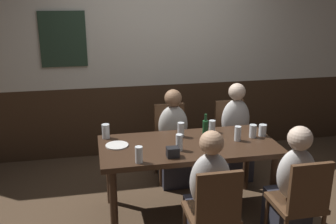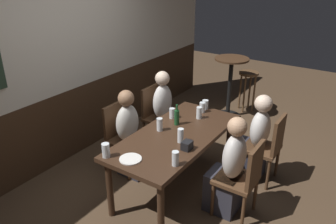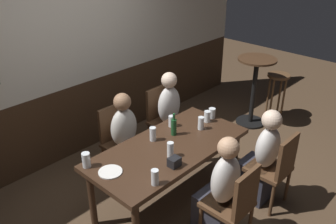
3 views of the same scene
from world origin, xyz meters
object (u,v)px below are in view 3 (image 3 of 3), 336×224
(beer_glass_half, at_px, (201,124))
(bar_stool, at_px, (278,84))
(chair_mid_far, at_px, (118,138))
(person_mid_near, at_px, (220,196))
(chair_right_near, at_px, (275,166))
(person_right_near, at_px, (261,162))
(chair_mid_near, at_px, (235,202))
(chair_right_far, at_px, (163,116))
(dining_table, at_px, (169,153))
(highball_clear, at_px, (86,160))
(person_right_far, at_px, (172,121))
(tumbler_short, at_px, (153,134))
(beer_bottle_green, at_px, (174,127))
(pint_glass_amber, at_px, (212,113))
(condiment_caddy, at_px, (174,162))
(pint_glass_stout, at_px, (155,178))
(beer_glass_tall, at_px, (170,150))
(tumbler_water, at_px, (207,117))
(pint_glass_pale, at_px, (171,122))
(side_bar_table, at_px, (254,86))
(person_mid_far, at_px, (128,145))

(beer_glass_half, height_order, bar_stool, beer_glass_half)
(chair_mid_far, height_order, person_mid_near, person_mid_near)
(chair_right_near, bearing_deg, person_right_near, 90.00)
(bar_stool, bearing_deg, chair_mid_near, -159.38)
(chair_right_far, bearing_deg, chair_mid_far, 180.00)
(dining_table, distance_m, person_right_near, 1.02)
(chair_right_near, height_order, bar_stool, chair_right_near)
(highball_clear, bearing_deg, chair_mid_near, -55.55)
(dining_table, xyz_separation_m, chair_right_near, (0.76, -0.82, -0.16))
(person_right_far, relative_size, tumbler_short, 7.58)
(dining_table, distance_m, beer_bottle_green, 0.30)
(dining_table, relative_size, pint_glass_amber, 14.38)
(person_right_near, xyz_separation_m, condiment_caddy, (-0.97, 0.38, 0.32))
(chair_mid_far, relative_size, pint_glass_stout, 5.99)
(person_mid_near, bearing_deg, highball_clear, 128.71)
(person_right_near, distance_m, person_right_far, 1.31)
(chair_mid_far, bearing_deg, beer_glass_tall, -97.42)
(chair_mid_near, height_order, person_mid_near, person_mid_near)
(tumbler_short, bearing_deg, dining_table, -81.59)
(chair_right_near, xyz_separation_m, pint_glass_stout, (-1.28, 0.49, 0.31))
(tumbler_water, bearing_deg, tumbler_short, 167.36)
(beer_glass_half, xyz_separation_m, bar_stool, (2.17, 0.20, -0.24))
(person_mid_near, bearing_deg, chair_mid_far, 90.00)
(beer_glass_tall, xyz_separation_m, condiment_caddy, (-0.09, -0.13, -0.02))
(person_mid_near, bearing_deg, tumbler_water, 45.60)
(chair_right_far, relative_size, highball_clear, 6.06)
(chair_mid_near, distance_m, pint_glass_stout, 0.78)
(person_right_near, relative_size, beer_bottle_green, 4.40)
(tumbler_short, distance_m, pint_glass_pale, 0.36)
(chair_mid_far, bearing_deg, pint_glass_amber, -43.79)
(tumbler_short, bearing_deg, side_bar_table, 3.51)
(tumbler_water, bearing_deg, person_mid_far, 137.87)
(pint_glass_amber, bearing_deg, person_right_far, 93.61)
(chair_mid_near, height_order, person_right_far, person_right_far)
(chair_mid_near, xyz_separation_m, chair_right_near, (0.76, 0.00, 0.00))
(chair_right_near, bearing_deg, chair_right_far, 90.00)
(person_mid_far, relative_size, bar_stool, 1.54)
(pint_glass_amber, bearing_deg, dining_table, -175.89)
(pint_glass_amber, distance_m, pint_glass_stout, 1.38)
(bar_stool, bearing_deg, tumbler_water, -175.76)
(person_mid_far, xyz_separation_m, tumbler_short, (-0.03, -0.46, 0.34))
(pint_glass_pale, bearing_deg, beer_glass_half, -57.73)
(person_mid_far, relative_size, pint_glass_amber, 9.27)
(chair_mid_far, distance_m, beer_glass_half, 1.02)
(chair_right_far, bearing_deg, highball_clear, -161.76)
(beer_glass_tall, bearing_deg, beer_bottle_green, 37.90)
(chair_right_far, height_order, highball_clear, highball_clear)
(pint_glass_pale, bearing_deg, side_bar_table, 2.29)
(pint_glass_stout, bearing_deg, tumbler_short, 46.79)
(chair_mid_near, bearing_deg, chair_right_near, 0.00)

